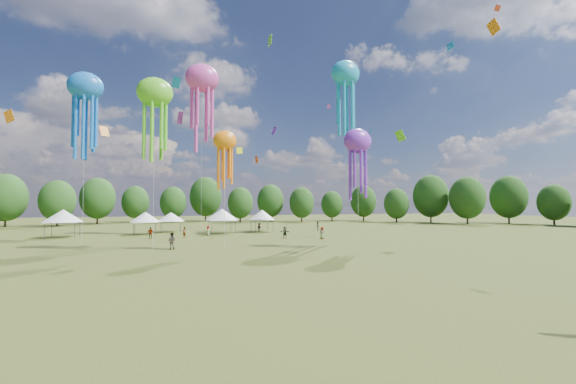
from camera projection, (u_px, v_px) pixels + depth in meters
name	position (u px, v px, depth m)	size (l,w,h in m)	color
ground	(412.00, 347.00, 12.51)	(300.00, 300.00, 0.00)	#384416
spectator_near	(172.00, 241.00, 39.78)	(0.90, 0.70, 1.85)	gray
spectators_far	(261.00, 230.00, 57.44)	(30.89, 17.82, 1.75)	gray
festival_tents	(173.00, 216.00, 60.85)	(37.16, 12.00, 4.29)	#47474C
show_kites	(235.00, 101.00, 51.91)	(43.13, 26.00, 29.30)	#60D322
small_kites	(203.00, 29.00, 51.14)	(75.12, 48.79, 46.00)	#60D322
treeline	(184.00, 197.00, 70.11)	(201.57, 95.24, 13.43)	#38281C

